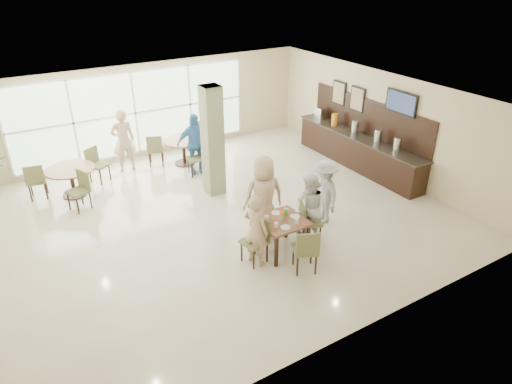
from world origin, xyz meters
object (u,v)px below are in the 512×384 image
teen_far (264,196)px  adult_standing (123,141)px  teen_right (310,210)px  teen_standing (324,192)px  adult_a (195,144)px  adult_b (213,134)px  main_table (282,224)px  round_table_right (183,145)px  teen_left (256,230)px  buffet_counter (358,149)px  round_table_left (71,174)px

teen_far → adult_standing: 5.11m
teen_right → teen_standing: (0.80, 0.52, -0.02)m
adult_a → adult_b: size_ratio=1.08×
main_table → teen_right: teen_right is taller
round_table_right → teen_standing: bearing=-73.6°
teen_far → adult_b: (0.95, 4.34, -0.11)m
teen_left → adult_a: 4.65m
buffet_counter → adult_b: bearing=140.9°
buffet_counter → teen_standing: bearing=-145.7°
main_table → round_table_left: same height
main_table → teen_far: teen_far is taller
teen_far → adult_a: 3.72m
buffet_counter → teen_standing: size_ratio=3.09×
round_table_left → adult_b: (4.16, 0.29, 0.20)m
round_table_left → teen_standing: size_ratio=0.79×
teen_left → adult_b: size_ratio=0.94×
adult_standing → adult_a: bearing=147.9°
teen_right → adult_b: size_ratio=0.97×
main_table → round_table_right: size_ratio=0.77×
round_table_left → adult_b: 4.18m
round_table_left → teen_far: bearing=-51.7°
round_table_left → buffet_counter: bearing=-17.8°
main_table → teen_standing: bearing=19.0°
teen_far → round_table_right: bearing=-77.0°
round_table_left → buffet_counter: 7.85m
adult_b → adult_a: bearing=-42.8°
round_table_right → adult_b: bearing=-7.2°
teen_left → teen_far: 1.14m
round_table_left → buffet_counter: buffet_counter is taller
round_table_right → main_table: bearing=-91.1°
teen_far → teen_right: (0.64, -0.81, -0.13)m
buffet_counter → teen_far: buffet_counter is taller
main_table → adult_b: bearing=78.8°
main_table → teen_left: 0.67m
main_table → adult_standing: size_ratio=0.51×
teen_left → adult_b: (1.68, 5.20, 0.04)m
round_table_right → adult_a: 0.79m
round_table_right → teen_left: size_ratio=0.79×
teen_far → teen_standing: size_ratio=1.20×
adult_a → teen_far: bearing=-83.8°
round_table_left → adult_a: (3.28, -0.34, 0.27)m
teen_standing → adult_a: size_ratio=0.88×
main_table → adult_b: (1.02, 5.15, 0.15)m
teen_right → adult_b: (0.32, 5.15, 0.02)m
teen_right → adult_a: bearing=-172.9°
round_table_left → teen_left: bearing=-63.2°
teen_left → teen_standing: teen_standing is taller
teen_standing → teen_far: bearing=-90.3°
teen_far → teen_right: teen_far is taller
round_table_left → teen_far: teen_far is taller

